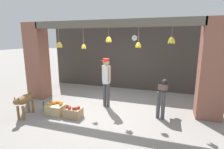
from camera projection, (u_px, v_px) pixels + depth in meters
name	position (u px, v px, depth m)	size (l,w,h in m)	color
ground_plane	(109.00, 109.00, 5.95)	(60.00, 60.00, 0.00)	gray
shop_back_wall	(127.00, 58.00, 8.07)	(7.41, 0.12, 2.92)	#38332D
shop_pillar_left	(37.00, 61.00, 6.85)	(0.70, 0.60, 2.92)	brown
shop_pillar_right	(212.00, 70.00, 5.01)	(0.70, 0.60, 2.92)	brown
storefront_awning	(109.00, 25.00, 5.50)	(5.51, 0.28, 0.94)	#5B564C
dog	(24.00, 101.00, 5.24)	(0.39, 0.96, 0.74)	brown
shopkeeper	(106.00, 79.00, 5.94)	(0.34, 0.29, 1.69)	#424247
worker_stooping	(162.00, 94.00, 5.28)	(0.30, 0.81, 1.06)	#424247
fruit_crate_oranges	(56.00, 109.00, 5.50)	(0.54, 0.40, 0.38)	tan
fruit_crate_apples	(73.00, 112.00, 5.27)	(0.53, 0.34, 0.37)	tan
water_bottle	(44.00, 106.00, 5.79)	(0.07, 0.07, 0.29)	#38934C
wall_clock	(135.00, 38.00, 7.71)	(0.26, 0.03, 0.26)	black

